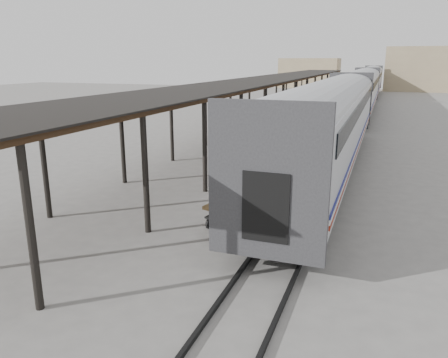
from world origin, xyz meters
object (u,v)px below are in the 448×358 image
porter (231,178)px  baggage_cart (237,206)px  pedestrian (242,133)px  luggage_tug (264,132)px

porter → baggage_cart: bearing=17.9°
baggage_cart → porter: (0.00, -0.65, 1.16)m
pedestrian → luggage_tug: bearing=-120.6°
baggage_cart → pedestrian: size_ratio=1.42×
luggage_tug → pedestrian: 2.96m
baggage_cart → pedestrian: 14.29m
luggage_tug → pedestrian: (-0.69, -2.86, 0.37)m
baggage_cart → luggage_tug: (-3.49, 16.52, -0.10)m
luggage_tug → porter: porter is taller
baggage_cart → porter: porter is taller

